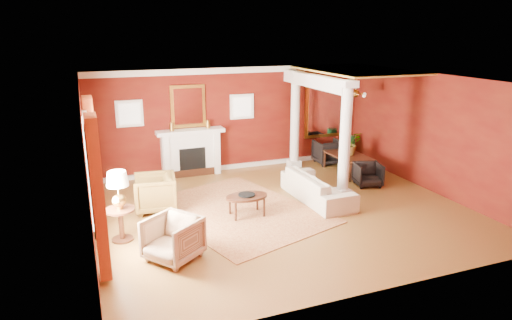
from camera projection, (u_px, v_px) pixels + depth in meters
name	position (u px, v px, depth m)	size (l,w,h in m)	color
ground	(283.00, 211.00, 10.21)	(8.00, 8.00, 0.00)	brown
room_shell	(285.00, 122.00, 9.65)	(8.04, 7.04, 2.92)	#611C0D
fireplace	(191.00, 152.00, 12.56)	(1.85, 0.42, 1.29)	white
overmantel_mirror	(188.00, 106.00, 12.33)	(0.95, 0.07, 1.15)	gold
flank_window_left	(129.00, 114.00, 11.84)	(0.70, 0.07, 0.70)	white
flank_window_right	(242.00, 107.00, 12.90)	(0.70, 0.07, 0.70)	white
left_window	(95.00, 178.00, 7.94)	(0.21, 2.55, 2.60)	white
column_front	(345.00, 139.00, 10.67)	(0.36, 0.36, 2.80)	white
column_back	(295.00, 119.00, 13.09)	(0.36, 0.36, 2.80)	white
header_beam	(315.00, 81.00, 11.77)	(0.30, 3.20, 0.32)	white
amber_ceiling	(357.00, 70.00, 11.96)	(2.30, 3.40, 0.04)	gold
dining_mirror	(324.00, 110.00, 13.87)	(1.30, 0.07, 1.70)	gold
chandelier	(356.00, 94.00, 12.20)	(0.60, 0.62, 0.75)	#AE8436
crown_trim	(233.00, 70.00, 12.53)	(8.00, 0.08, 0.16)	white
base_trim	(234.00, 166.00, 13.30)	(8.00, 0.08, 0.12)	white
rug	(237.00, 211.00, 10.17)	(2.90, 3.87, 0.02)	maroon
sofa	(318.00, 183.00, 10.73)	(2.22, 0.65, 0.87)	beige
armchair_leopard	(155.00, 191.00, 10.12)	(0.88, 0.82, 0.90)	black
armchair_stripe	(173.00, 237.00, 7.95)	(0.83, 0.78, 0.86)	tan
coffee_table	(247.00, 198.00, 9.82)	(0.92, 0.92, 0.47)	black
coffee_book	(245.00, 192.00, 9.70)	(0.15, 0.02, 0.21)	black
side_table	(119.00, 195.00, 8.53)	(0.55, 0.55, 1.39)	black
dining_table	(349.00, 158.00, 12.76)	(1.53, 0.54, 0.85)	black
dining_chair_near	(368.00, 173.00, 11.75)	(0.64, 0.60, 0.66)	black
dining_chair_far	(328.00, 151.00, 13.69)	(0.76, 0.71, 0.78)	black
green_urn	(349.00, 151.00, 13.91)	(0.35, 0.35, 0.83)	#12391A
potted_plant	(350.00, 135.00, 12.56)	(0.58, 0.64, 0.50)	#26591E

